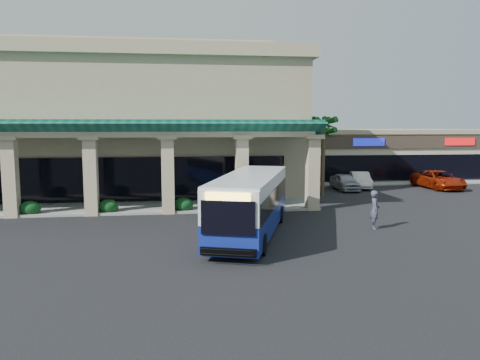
{
  "coord_description": "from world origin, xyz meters",
  "views": [
    {
      "loc": [
        -2.41,
        -23.15,
        5.33
      ],
      "look_at": [
        1.14,
        3.32,
        2.2
      ],
      "focal_mm": 35.0,
      "sensor_mm": 36.0,
      "label": 1
    }
  ],
  "objects": [
    {
      "name": "car_silver",
      "position": [
        11.26,
        13.66,
        0.69
      ],
      "size": [
        1.66,
        4.07,
        1.38
      ],
      "primitive_type": "imported",
      "rotation": [
        0.0,
        0.0,
        -0.01
      ],
      "color": "#A6A5AF",
      "rests_on": "ground"
    },
    {
      "name": "pedestrian",
      "position": [
        7.65,
        -0.51,
        1.0
      ],
      "size": [
        0.67,
        0.84,
        2.0
      ],
      "primitive_type": "imported",
      "rotation": [
        0.0,
        0.0,
        1.27
      ],
      "color": "#414256",
      "rests_on": "ground"
    },
    {
      "name": "palm_0",
      "position": [
        8.5,
        11.0,
        3.3
      ],
      "size": [
        2.4,
        2.4,
        6.6
      ],
      "primitive_type": null,
      "color": "#124515",
      "rests_on": "ground"
    },
    {
      "name": "strip_mall",
      "position": [
        18.0,
        24.0,
        2.45
      ],
      "size": [
        22.5,
        12.5,
        4.9
      ],
      "primitive_type": null,
      "color": "beige",
      "rests_on": "ground"
    },
    {
      "name": "main_building",
      "position": [
        -8.0,
        16.0,
        5.67
      ],
      "size": [
        30.8,
        14.8,
        11.35
      ],
      "primitive_type": null,
      "color": "tan",
      "rests_on": "ground"
    },
    {
      "name": "car_gray",
      "position": [
        19.46,
        13.57,
        0.76
      ],
      "size": [
        2.72,
        5.53,
        1.51
      ],
      "primitive_type": "imported",
      "rotation": [
        0.0,
        0.0,
        0.04
      ],
      "color": "#A12108",
      "rests_on": "ground"
    },
    {
      "name": "car_white",
      "position": [
        13.01,
        14.7,
        0.69
      ],
      "size": [
        2.33,
        4.4,
        1.38
      ],
      "primitive_type": "imported",
      "rotation": [
        0.0,
        0.0,
        -0.22
      ],
      "color": "silver",
      "rests_on": "ground"
    },
    {
      "name": "broadleaf_tree",
      "position": [
        7.5,
        19.0,
        2.41
      ],
      "size": [
        2.6,
        2.6,
        4.81
      ],
      "primitive_type": null,
      "color": "#0C3512",
      "rests_on": "ground"
    },
    {
      "name": "transit_bus",
      "position": [
        1.08,
        -1.0,
        1.48
      ],
      "size": [
        5.75,
        10.85,
        2.97
      ],
      "primitive_type": null,
      "rotation": [
        0.0,
        0.0,
        -0.33
      ],
      "color": "navy",
      "rests_on": "ground"
    },
    {
      "name": "ground",
      "position": [
        0.0,
        0.0,
        0.0
      ],
      "size": [
        110.0,
        110.0,
        0.0
      ],
      "primitive_type": "plane",
      "color": "black"
    },
    {
      "name": "palm_1",
      "position": [
        9.5,
        14.0,
        2.9
      ],
      "size": [
        2.4,
        2.4,
        5.8
      ],
      "primitive_type": null,
      "color": "#124515",
      "rests_on": "ground"
    },
    {
      "name": "arcade",
      "position": [
        -8.0,
        6.8,
        2.85
      ],
      "size": [
        30.0,
        6.2,
        5.7
      ],
      "primitive_type": null,
      "color": "#0D5241",
      "rests_on": "ground"
    }
  ]
}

